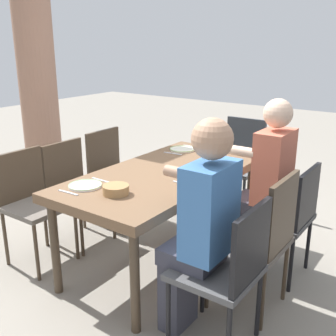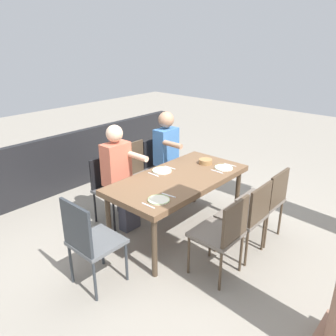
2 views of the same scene
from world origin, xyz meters
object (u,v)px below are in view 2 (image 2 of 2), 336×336
Objects in this scene: chair_head_east at (89,239)px; diner_man_white at (169,155)px; dining_table at (179,182)px; plate_0 at (224,168)px; chair_mid_north at (248,214)px; chair_mid_south at (138,172)px; diner_woman_green at (120,174)px; chair_east_south at (111,185)px; plate_2 at (159,200)px; bread_basket at (206,161)px; chair_west_south at (160,164)px; plate_1 at (162,171)px; chair_west_north at (267,198)px; chair_east_north at (223,231)px.

diner_man_white is (-1.88, -0.66, 0.18)m from chair_head_east.
dining_table is 7.66× the size of plate_0.
chair_mid_north is at bearing 100.09° from dining_table.
chair_mid_south is 0.71× the size of diner_woman_green.
chair_mid_south is 1.09× the size of chair_east_south.
chair_mid_south is at bearing -124.38° from plate_2.
bread_basket is (-1.16, -0.26, 0.02)m from plate_2.
chair_west_south is 0.86m from plate_1.
chair_west_north is 1.02× the size of chair_mid_north.
diner_man_white is 5.82× the size of plate_2.
chair_west_south is 3.91× the size of plate_2.
chair_mid_north reaches higher than bread_basket.
plate_1 is (0.15, -1.12, 0.25)m from chair_mid_north.
chair_west_south is at bearing -90.44° from plate_0.
chair_west_south is (-0.59, -0.85, -0.16)m from dining_table.
dining_table is 1.97× the size of chair_west_north.
chair_west_north is 1.03× the size of chair_east_south.
plate_1 is at bearing 33.95° from diner_man_white.
chair_east_south is 0.97m from diner_man_white.
bread_basket is (-1.86, -0.02, 0.24)m from chair_head_east.
diner_woman_green is 0.93m from plate_2.
bread_basket is (0.02, 0.83, 0.26)m from chair_west_south.
chair_east_north is 3.88× the size of plate_0.
chair_mid_north is 0.98× the size of chair_east_north.
chair_mid_north is 3.64× the size of plate_1.
chair_mid_north is 0.66× the size of diner_woman_green.
chair_mid_south is at bearing -68.82° from plate_0.
bread_basket is (-0.41, -0.87, 0.27)m from chair_mid_north.
chair_mid_north is 1.71m from chair_mid_south.
chair_head_east is (1.45, 0.86, 0.01)m from chair_mid_south.
bread_basket reaches higher than dining_table.
chair_east_north is 1.78m from diner_man_white.
chair_west_north is 3.71× the size of plate_1.
plate_2 is at bearing 12.53° from bread_basket.
dining_table is at bearing 90.62° from plate_1.
chair_west_north is 1.35m from plate_2.
diner_woman_green reaches higher than chair_west_north.
diner_woman_green reaches higher than chair_head_east.
chair_mid_south is at bearing -75.65° from chair_west_north.
dining_table is 7.67× the size of plate_2.
chair_east_south is at bearing -59.96° from plate_1.
chair_east_south is at bearing -73.87° from chair_mid_north.
chair_east_north is 0.67× the size of diner_man_white.
diner_man_white is (-0.92, -0.01, 0.01)m from diner_woman_green.
chair_mid_north is 0.93× the size of chair_mid_south.
chair_east_north is at bearing 0.09° from chair_west_north.
chair_west_south is 0.96× the size of chair_mid_south.
diner_man_white reaches higher than plate_0.
chair_west_south is at bearing -91.64° from bread_basket.
chair_west_north reaches higher than bread_basket.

